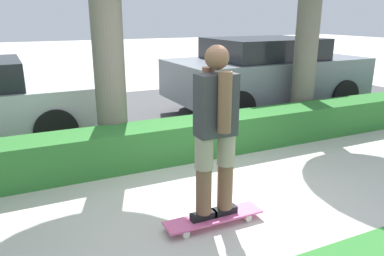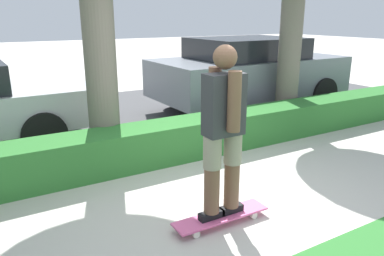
# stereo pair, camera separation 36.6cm
# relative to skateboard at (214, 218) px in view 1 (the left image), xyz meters

# --- Properties ---
(ground_plane) EXTENTS (60.00, 60.00, 0.00)m
(ground_plane) POSITION_rel_skateboard_xyz_m (0.26, 0.24, -0.08)
(ground_plane) COLOR #BCB7AD
(street_asphalt) EXTENTS (15.52, 5.00, 0.01)m
(street_asphalt) POSITION_rel_skateboard_xyz_m (0.26, 4.44, -0.07)
(street_asphalt) COLOR #474749
(street_asphalt) RESTS_ON ground_plane
(hedge_row) EXTENTS (15.52, 0.60, 0.54)m
(hedge_row) POSITION_rel_skateboard_xyz_m (0.26, 1.84, 0.19)
(hedge_row) COLOR #2D702D
(hedge_row) RESTS_ON ground_plane
(skateboard) EXTENTS (1.01, 0.24, 0.09)m
(skateboard) POSITION_rel_skateboard_xyz_m (0.00, 0.00, 0.00)
(skateboard) COLOR #DB5B93
(skateboard) RESTS_ON ground_plane
(skater_person) EXTENTS (0.49, 0.43, 1.66)m
(skater_person) POSITION_rel_skateboard_xyz_m (0.00, 0.00, 0.90)
(skater_person) COLOR black
(skater_person) RESTS_ON skateboard
(parked_car_middle) EXTENTS (4.26, 2.04, 1.55)m
(parked_car_middle) POSITION_rel_skateboard_xyz_m (3.25, 3.69, 0.76)
(parked_car_middle) COLOR slate
(parked_car_middle) RESTS_ON ground_plane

